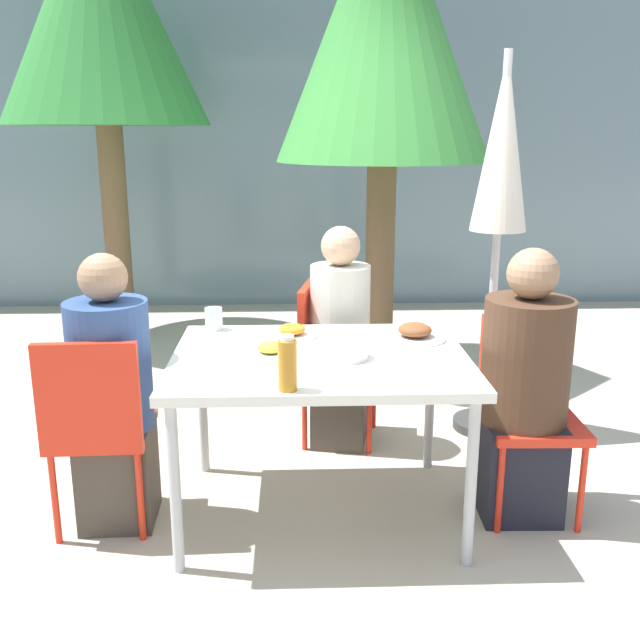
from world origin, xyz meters
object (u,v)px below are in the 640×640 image
Objects in this scene: chair_left at (97,420)px; bottle at (287,364)px; chair_far at (326,351)px; salad_bowl at (346,352)px; tree_behind_left at (100,9)px; person_far at (340,343)px; closed_umbrella at (501,170)px; drinking_cup at (214,319)px; tree_behind_right at (385,25)px; chair_right at (529,399)px; person_left at (113,400)px; person_right at (523,395)px.

chair_left is 4.16× the size of bottle.
chair_far is 1.27m from bottle.
tree_behind_left is (-1.61, 2.89, 1.74)m from salad_bowl.
bottle is at bearing -2.72° from person_far.
person_far is 1.23m from closed_umbrella.
drinking_cup is 0.57× the size of salad_bowl.
chair_left is 3.62m from tree_behind_left.
chair_far reaches higher than drinking_cup.
closed_umbrella is 1.48m from tree_behind_right.
chair_left is 1.00× the size of chair_right.
salad_bowl is at bearing -132.59° from closed_umbrella.
person_far is at bearing 35.30° from person_left.
bottle is 0.90m from drinking_cup.
tree_behind_right is (1.40, 2.11, 1.79)m from chair_left.
tree_behind_left is at bearing 112.80° from drinking_cup.
salad_bowl is (0.05, -0.84, 0.26)m from chair_far.
person_left reaches higher than chair_far.
person_left reaches higher than bottle.
chair_left is 1.34m from person_far.
person_right is at bearing 1.94° from salad_bowl.
chair_left is at bearing -78.62° from tree_behind_left.
closed_umbrella is (0.84, 0.16, 0.88)m from person_far.
person_far is 6.38× the size of salad_bowl.
person_far is 11.15× the size of drinking_cup.
chair_far is at bearing 35.39° from drinking_cup.
tree_behind_right is (1.35, 2.03, 1.74)m from person_left.
person_right reaches higher than person_left.
chair_right and chair_far have the same top height.
closed_umbrella reaches higher than chair_far.
salad_bowl is at bearing 13.29° from chair_far.
person_far is (-0.79, 0.68, 0.06)m from chair_right.
drinking_cup is (0.43, 0.52, 0.29)m from chair_left.
person_far reaches higher than drinking_cup.
chair_left is 0.73m from drinking_cup.
person_right is at bearing -1.82° from person_left.
bottle is at bearing 23.13° from person_right.
person_left is 6.35× the size of salad_bowl.
tree_behind_left is (-1.64, 2.11, 1.94)m from person_far.
tree_behind_right is at bearing 54.49° from chair_left.
person_right is at bearing 0.82° from chair_left.
person_left is at bearing 152.16° from bottle.
chair_far is at bearing -39.04° from chair_right.
salad_bowl is (-0.76, -0.03, 0.21)m from person_right.
person_right is at bearing 58.13° from chair_right.
tree_behind_right is (0.38, 2.05, 1.53)m from salad_bowl.
person_right is (1.73, 0.00, -0.00)m from person_left.
closed_umbrella is (0.05, 0.84, 0.94)m from chair_right.
closed_umbrella is at bearing 49.84° from bottle.
closed_umbrella reaches higher than bottle.
chair_left is at bearing -36.96° from chair_far.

